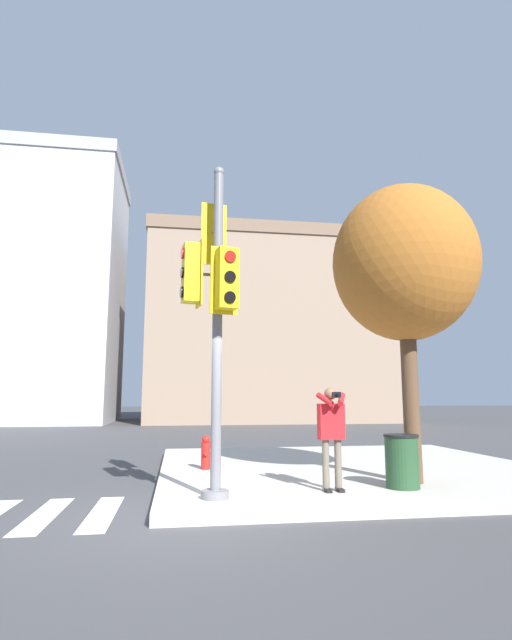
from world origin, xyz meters
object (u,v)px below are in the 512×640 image
at_px(street_tree, 405,264).
at_px(trash_bin, 402,461).
at_px(traffic_signal_pole, 213,291).
at_px(person_photographer, 331,428).
at_px(fire_hydrant, 206,452).

distance_m(street_tree, trash_bin, 3.47).
height_order(traffic_signal_pole, person_photographer, traffic_signal_pole).
height_order(fire_hydrant, trash_bin, trash_bin).
bearing_deg(traffic_signal_pole, street_tree, 13.12).
distance_m(traffic_signal_pole, person_photographer, 2.87).
relative_size(person_photographer, street_tree, 0.30).
height_order(person_photographer, trash_bin, person_photographer).
height_order(person_photographer, street_tree, street_tree).
distance_m(person_photographer, street_tree, 3.34).
relative_size(fire_hydrant, trash_bin, 0.80).
bearing_deg(traffic_signal_pole, fire_hydrant, 88.10).
xyz_separation_m(person_photographer, street_tree, (1.61, 0.51, 2.88)).
relative_size(traffic_signal_pole, fire_hydrant, 7.51).
bearing_deg(fire_hydrant, trash_bin, -40.63).
height_order(street_tree, trash_bin, street_tree).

